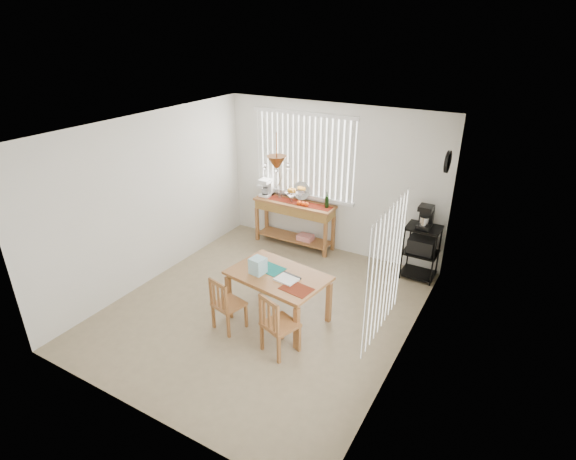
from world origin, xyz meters
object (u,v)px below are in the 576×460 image
Objects in this scene: wire_cart at (421,247)px; cart_items at (426,217)px; chair_right at (278,325)px; sideboard at (295,213)px; chair_left at (227,304)px; dining_table at (278,279)px.

wire_cart is 0.52m from cart_items.
chair_right is (-1.02, -2.70, -0.13)m from wire_cart.
cart_items is at bearing -0.22° from sideboard.
sideboard is 2.30m from wire_cart.
chair_left is at bearing -125.16° from wire_cart.
dining_table is at bearing 120.81° from chair_right.
wire_cart is at bearing 56.16° from dining_table.
chair_right is at bearing -59.19° from dining_table.
sideboard is 4.12× the size of cart_items.
dining_table is 1.69× the size of chair_right.
wire_cart is 0.63× the size of dining_table.
chair_right is (-1.02, -2.71, -0.65)m from cart_items.
dining_table is 1.80× the size of chair_left.
cart_items is at bearing 90.00° from wire_cart.
cart_items is (2.30, -0.01, 0.42)m from sideboard.
dining_table is (0.90, -2.10, -0.02)m from sideboard.
cart_items is at bearing 56.28° from dining_table.
cart_items is 0.44× the size of chair_right.
chair_right reaches higher than dining_table.
cart_items is at bearing 69.30° from chair_right.
sideboard is 1.07× the size of dining_table.
cart_items reaches higher than dining_table.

